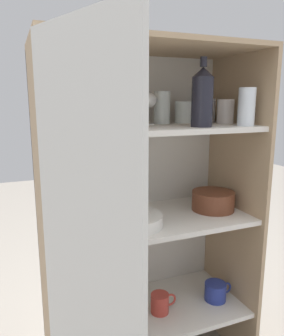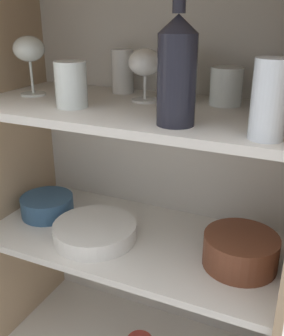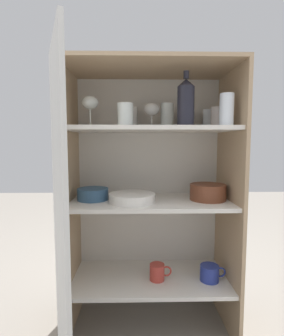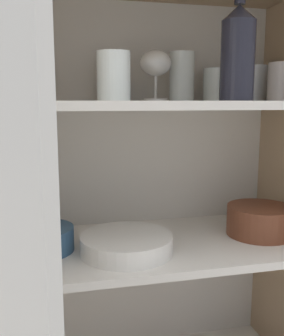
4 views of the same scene
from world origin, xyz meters
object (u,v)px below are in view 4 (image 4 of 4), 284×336
object	(u,v)px
wine_bottle	(238,53)
plate_stack_white	(127,244)
mixing_bowl_large	(260,219)
serving_bowl_small	(42,238)

from	to	relation	value
wine_bottle	plate_stack_white	world-z (taller)	wine_bottle
plate_stack_white	mixing_bowl_large	bearing A→B (deg)	6.41
mixing_bowl_large	serving_bowl_small	xyz separation A→B (m)	(-0.60, 0.02, -0.01)
wine_bottle	serving_bowl_small	world-z (taller)	wine_bottle
wine_bottle	serving_bowl_small	bearing A→B (deg)	164.73
serving_bowl_small	mixing_bowl_large	bearing A→B (deg)	-1.45
plate_stack_white	mixing_bowl_large	xyz separation A→B (m)	(0.39, 0.04, 0.02)
wine_bottle	mixing_bowl_large	size ratio (longest dim) A/B	1.35
mixing_bowl_large	wine_bottle	bearing A→B (deg)	-142.57
plate_stack_white	mixing_bowl_large	world-z (taller)	mixing_bowl_large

